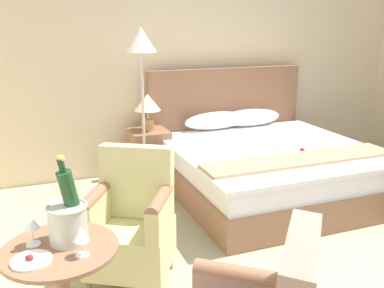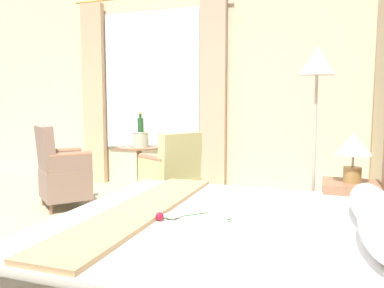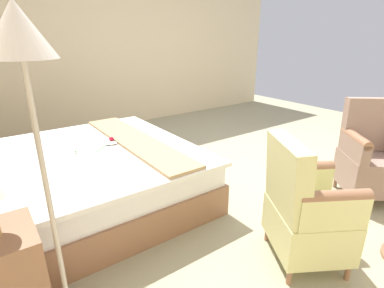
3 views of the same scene
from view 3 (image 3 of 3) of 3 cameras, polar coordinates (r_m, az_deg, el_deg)
ground_plane at (r=3.83m, az=10.35°, el=-4.51°), size 7.60×7.60×0.00m
wall_far_side at (r=5.81m, az=-10.32°, el=19.73°), size 0.12×6.22×3.15m
bed at (r=3.03m, az=-21.29°, el=-5.98°), size 1.98×2.07×1.22m
floor_lamp_brass at (r=1.52m, az=-29.12°, el=11.43°), size 0.30×0.30×1.71m
armchair_by_window at (r=2.28m, az=20.66°, el=-11.63°), size 0.71×0.71×0.94m
armchair_facing_bed at (r=3.47m, az=31.14°, el=-2.27°), size 0.76×0.76×0.99m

